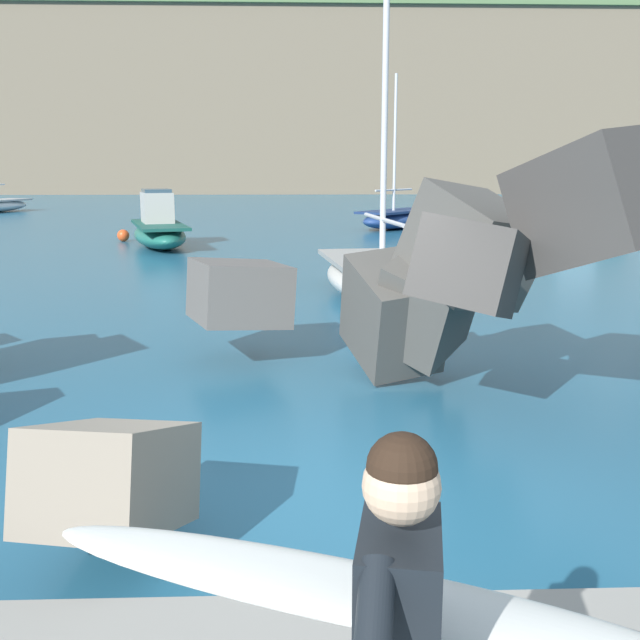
% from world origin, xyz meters
% --- Properties ---
extents(ground_plane, '(400.00, 400.00, 0.00)m').
position_xyz_m(ground_plane, '(0.00, 0.00, 0.00)').
color(ground_plane, '#235B7A').
extents(breakwater_jetty, '(32.31, 7.43, 3.11)m').
position_xyz_m(breakwater_jetty, '(1.98, 1.90, 1.20)').
color(breakwater_jetty, slate).
rests_on(breakwater_jetty, ground).
extents(boat_near_left, '(3.01, 5.35, 1.96)m').
position_xyz_m(boat_near_left, '(-4.76, 19.67, 0.61)').
color(boat_near_left, '#1E6656').
rests_on(boat_near_left, ground).
extents(boat_near_right, '(3.42, 4.95, 6.55)m').
position_xyz_m(boat_near_right, '(19.41, 35.56, 0.49)').
color(boat_near_right, '#1E6656').
rests_on(boat_near_right, ground).
extents(boat_mid_left, '(4.45, 4.76, 6.57)m').
position_xyz_m(boat_mid_left, '(4.47, 26.96, 0.48)').
color(boat_mid_left, navy).
rests_on(boat_mid_left, ground).
extents(boat_mid_centre, '(2.50, 5.58, 7.31)m').
position_xyz_m(boat_mid_centre, '(1.56, 9.30, 0.46)').
color(boat_mid_centre, beige).
rests_on(boat_mid_centre, ground).
extents(boat_mid_right, '(4.90, 1.99, 2.22)m').
position_xyz_m(boat_mid_right, '(10.82, 23.34, 0.71)').
color(boat_mid_right, '#1E6656').
rests_on(boat_mid_right, ground).
extents(mooring_buoy_inner, '(0.44, 0.44, 0.44)m').
position_xyz_m(mooring_buoy_inner, '(-6.44, 21.66, 0.22)').
color(mooring_buoy_inner, '#E54C1E').
rests_on(mooring_buoy_inner, ground).
extents(headland_bluff, '(108.75, 41.40, 19.16)m').
position_xyz_m(headland_bluff, '(15.22, 89.06, 9.60)').
color(headland_bluff, '#756651').
rests_on(headland_bluff, ground).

